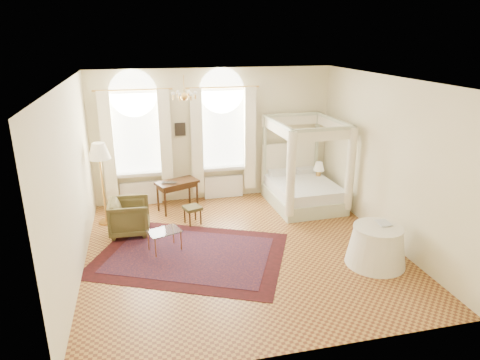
% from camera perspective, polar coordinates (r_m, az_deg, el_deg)
% --- Properties ---
extents(ground, '(6.00, 6.00, 0.00)m').
position_cam_1_polar(ground, '(8.62, 0.30, -9.22)').
color(ground, '#AA7731').
rests_on(ground, ground).
extents(room_walls, '(6.00, 6.00, 6.00)m').
position_cam_1_polar(room_walls, '(7.88, 0.33, 3.58)').
color(room_walls, '#F7E6BC').
rests_on(room_walls, ground).
extents(window_left, '(1.62, 0.27, 3.29)m').
position_cam_1_polar(window_left, '(10.58, -13.52, 4.29)').
color(window_left, white).
rests_on(window_left, room_walls).
extents(window_right, '(1.62, 0.27, 3.29)m').
position_cam_1_polar(window_right, '(10.76, -2.26, 5.05)').
color(window_right, white).
rests_on(window_right, room_walls).
extents(chandelier, '(0.51, 0.45, 0.50)m').
position_cam_1_polar(chandelier, '(8.71, -7.45, 11.13)').
color(chandelier, gold).
rests_on(chandelier, room_walls).
extents(wall_pictures, '(2.54, 0.03, 0.39)m').
position_cam_1_polar(wall_pictures, '(10.75, -2.98, 7.22)').
color(wall_pictures, black).
rests_on(wall_pictures, room_walls).
extents(canopy_bed, '(1.70, 2.06, 2.15)m').
position_cam_1_polar(canopy_bed, '(10.68, 8.47, -0.86)').
color(canopy_bed, beige).
rests_on(canopy_bed, ground).
extents(nightstand, '(0.43, 0.40, 0.54)m').
position_cam_1_polar(nightstand, '(11.26, 10.14, -1.07)').
color(nightstand, '#3D2510').
rests_on(nightstand, ground).
extents(nightstand_lamp, '(0.28, 0.28, 0.41)m').
position_cam_1_polar(nightstand_lamp, '(11.16, 10.47, 1.67)').
color(nightstand_lamp, gold).
rests_on(nightstand_lamp, nightstand).
extents(writing_desk, '(1.10, 0.84, 0.73)m').
position_cam_1_polar(writing_desk, '(10.34, -8.38, -0.71)').
color(writing_desk, '#3D2510').
rests_on(writing_desk, ground).
extents(laptop, '(0.42, 0.33, 0.03)m').
position_cam_1_polar(laptop, '(10.23, -9.37, -0.27)').
color(laptop, black).
rests_on(laptop, writing_desk).
extents(stool, '(0.46, 0.46, 0.41)m').
position_cam_1_polar(stool, '(9.64, -6.36, -3.91)').
color(stool, '#40361B').
rests_on(stool, ground).
extents(armchair, '(0.87, 0.84, 0.76)m').
position_cam_1_polar(armchair, '(9.42, -14.50, -4.77)').
color(armchair, '#463D1E').
rests_on(armchair, ground).
extents(coffee_table, '(0.73, 0.62, 0.42)m').
position_cam_1_polar(coffee_table, '(8.54, -10.06, -6.94)').
color(coffee_table, silver).
rests_on(coffee_table, ground).
extents(floor_lamp, '(0.48, 0.48, 1.86)m').
position_cam_1_polar(floor_lamp, '(9.70, -18.24, 3.14)').
color(floor_lamp, gold).
rests_on(floor_lamp, ground).
extents(oriental_rug, '(4.25, 3.77, 0.01)m').
position_cam_1_polar(oriental_rug, '(8.47, -6.58, -9.85)').
color(oriental_rug, '#420F11').
rests_on(oriental_rug, ground).
extents(side_table, '(1.10, 1.10, 0.75)m').
position_cam_1_polar(side_table, '(8.35, 17.73, -8.34)').
color(side_table, white).
rests_on(side_table, ground).
extents(book, '(0.23, 0.30, 0.03)m').
position_cam_1_polar(book, '(8.29, 17.93, -5.55)').
color(book, black).
rests_on(book, side_table).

